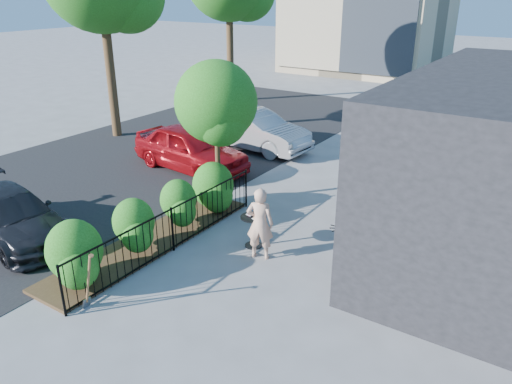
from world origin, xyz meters
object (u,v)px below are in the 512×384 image
Objects in this scene: woman at (260,224)px; shovel at (88,284)px; patio_tree at (217,108)px; car_silver at (254,130)px; cafe_table at (253,226)px; car_red at (190,148)px; car_darkgrey at (11,216)px.

shovel is at bearing 45.12° from woman.
patio_tree reaches higher than woman.
shovel is at bearing -159.44° from car_silver.
car_red is (-4.73, 3.34, 0.20)m from cafe_table.
car_darkgrey reaches higher than cafe_table.
car_red reaches higher than cafe_table.
car_silver is (0.50, 3.06, -0.00)m from car_red.
woman is at bearing -141.51° from car_silver.
patio_tree is at bearing -24.71° from car_darkgrey.
shovel is (-1.60, -3.46, -0.27)m from woman.
patio_tree reaches higher than car_silver.
shovel is 0.32× the size of car_darkgrey.
woman is (2.58, -1.90, -1.92)m from patio_tree.
patio_tree is at bearing -153.04° from car_silver.
cafe_table is (2.18, -1.55, -2.23)m from patio_tree.
car_red reaches higher than car_silver.
cafe_table is 3.99m from shovel.
patio_tree is 3.48m from cafe_table.
car_silver is at bearing 112.98° from patio_tree.
car_red is at bearing -55.70° from woman.
patio_tree is at bearing -56.42° from woman.
woman is at bearing -36.37° from patio_tree.
car_silver is at bearing 3.51° from car_darkgrey.
car_darkgrey is (-2.96, -4.42, -2.17)m from patio_tree.
cafe_table is 0.49× the size of woman.
woman is 1.30× the size of shovel.
shovel is at bearing -94.24° from car_darkgrey.
woman is (0.41, -0.35, 0.31)m from cafe_table.
car_silver is at bearing 106.57° from shovel.
woman reaches higher than car_red.
shovel is at bearing -79.61° from patio_tree.
car_red is at bearing 5.36° from car_darkgrey.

